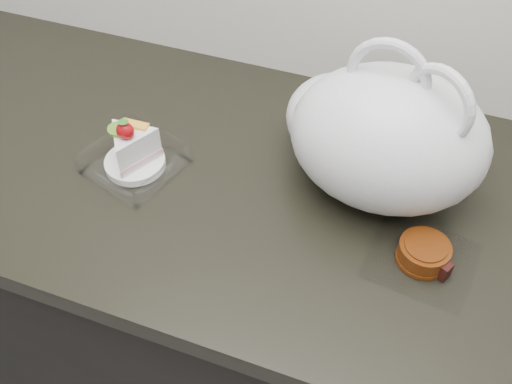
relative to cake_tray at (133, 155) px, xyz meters
name	(u,v)px	position (x,y,z in m)	size (l,w,h in m)	color
counter	(271,320)	(0.24, 0.05, -0.48)	(2.04, 0.64, 0.90)	black
cake_tray	(133,155)	(0.00, 0.00, 0.00)	(0.17, 0.17, 0.11)	white
mooncake_wrap	(424,255)	(0.50, -0.03, -0.02)	(0.17, 0.16, 0.04)	white
plastic_bag	(378,134)	(0.39, 0.10, 0.08)	(0.38, 0.32, 0.28)	white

